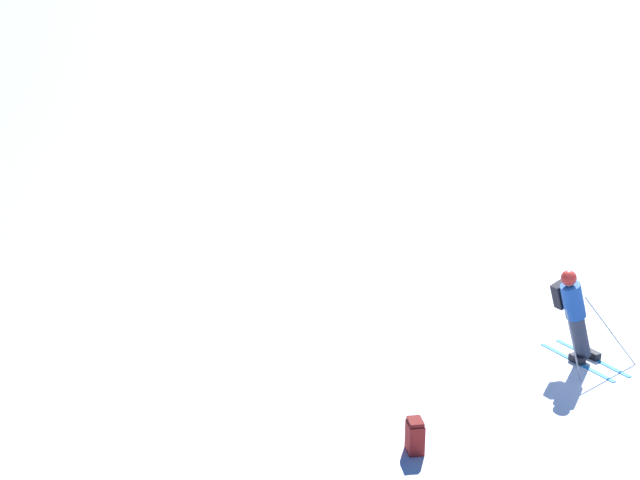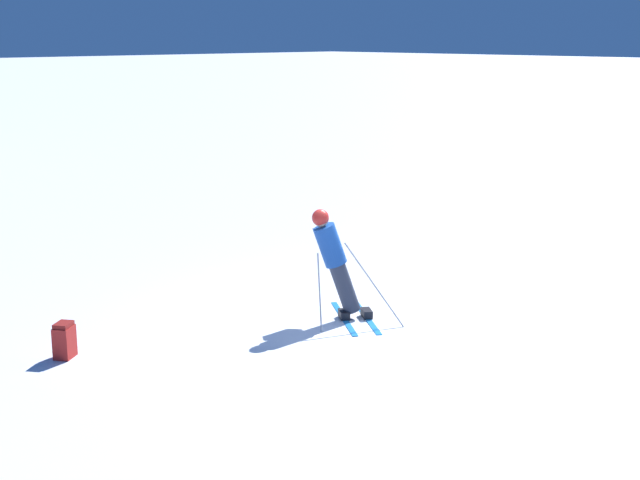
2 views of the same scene
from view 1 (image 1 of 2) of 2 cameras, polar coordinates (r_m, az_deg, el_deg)
name	(u,v)px [view 1 (image 1 of 2)]	position (r m, az deg, el deg)	size (l,w,h in m)	color
ground_plane	(583,364)	(16.03, 16.46, -7.63)	(300.00, 300.00, 0.00)	white
skier	(574,311)	(15.59, 15.95, -4.38)	(1.52, 1.67, 1.79)	#1E7AC6
spare_backpack	(415,436)	(12.85, 6.10, -12.37)	(0.37, 0.35, 0.50)	#AD231E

